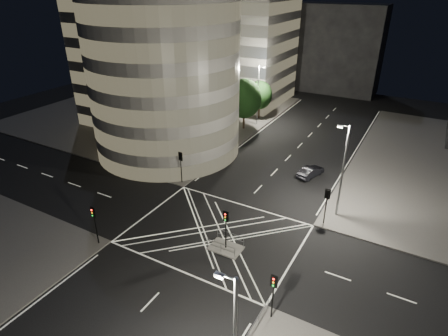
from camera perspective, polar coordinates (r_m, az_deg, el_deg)
The scene contains 22 objects.
ground at distance 37.39m, azimuth -1.31°, elevation -9.98°, with size 120.00×120.00×0.00m, color black.
sidewalk_far_left at distance 72.40m, azimuth -10.34°, elevation 8.48°, with size 42.00×42.00×0.15m, color #565351.
central_island at distance 35.53m, azimuth 0.28°, elevation -12.10°, with size 3.00×2.00×0.15m, color slate.
office_tower_curved at distance 58.06m, azimuth -10.06°, elevation 16.82°, with size 30.00×29.00×27.20m.
office_block_rear at distance 78.11m, azimuth 0.47°, elevation 18.60°, with size 24.00×16.00×22.00m, color gray.
building_far_end at distance 86.90m, azimuth 16.88°, elevation 16.93°, with size 18.00×8.00×18.00m, color black.
tree_a at distance 46.84m, azimuth -6.85°, elevation 4.15°, with size 4.67×4.67×7.01m.
tree_b at distance 51.18m, azimuth -2.96°, elevation 7.19°, with size 5.11×5.11×7.99m.
tree_c at distance 56.30m, azimuth 0.33°, elevation 8.29°, with size 3.75×3.75×6.48m.
tree_d at distance 61.14m, azimuth 3.11°, elevation 10.51°, with size 5.55×5.55×8.26m.
tree_e at distance 66.61m, azimuth 5.45°, elevation 11.01°, with size 4.35×4.35×6.69m.
traffic_signal_fl at distance 44.94m, azimuth -6.61°, elevation 0.97°, with size 0.55×0.22×4.00m.
traffic_signal_nl at distance 36.36m, azimuth -19.17°, elevation -7.28°, with size 0.55×0.22×4.00m.
traffic_signal_fr at distance 38.43m, azimuth 15.39°, elevation -4.70°, with size 0.55×0.22×4.00m.
traffic_signal_nr at distance 27.92m, azimuth 7.54°, elevation -17.76°, with size 0.55×0.22×4.00m.
traffic_signal_island at distance 33.81m, azimuth 0.29°, elevation -8.36°, with size 0.55×0.22×4.00m.
street_lamp_left_near at distance 48.16m, azimuth -3.80°, elevation 6.31°, with size 1.25×0.25×10.00m.
street_lamp_left_far at distance 63.23m, azimuth 5.24°, elevation 11.30°, with size 1.25×0.25×10.00m.
street_lamp_right_far at distance 39.00m, azimuth 17.61°, elevation -0.12°, with size 1.25×0.25×10.00m.
railing_island_south at distance 34.53m, azimuth -0.47°, elevation -12.11°, with size 2.80×0.06×1.10m, color slate.
railing_island_north at distance 35.76m, azimuth 0.99°, elevation -10.53°, with size 2.80×0.06×1.10m, color slate.
sedan at distance 48.41m, azimuth 13.05°, elevation -0.54°, with size 1.45×4.15×1.37m, color black.
Camera 1 is at (15.41, -25.63, 22.44)m, focal length 30.00 mm.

